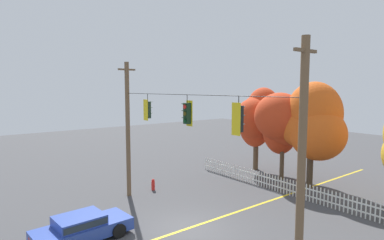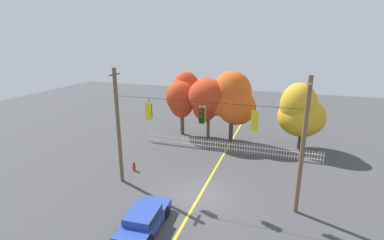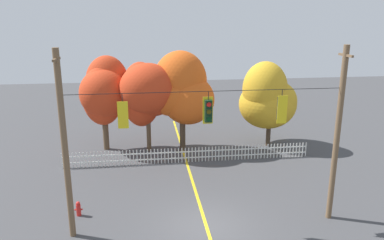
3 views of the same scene
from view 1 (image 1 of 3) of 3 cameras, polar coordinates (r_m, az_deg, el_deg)
The scene contains 12 objects.
ground at distance 15.83m, azimuth -0.93°, elevation -18.97°, with size 80.00×80.00×0.00m, color #424244.
lane_centerline_stripe at distance 15.83m, azimuth -0.93°, elevation -18.96°, with size 0.16×36.00×0.01m, color gold.
signal_support_span at distance 14.60m, azimuth -0.96°, elevation -3.89°, with size 12.19×1.10×8.19m.
traffic_signal_eastbound_side at distance 17.38m, azimuth -7.98°, elevation 1.84°, with size 0.43×0.38×1.44m.
traffic_signal_southbound_primary at distance 14.42m, azimuth -0.85°, elevation 1.20°, with size 0.43×0.38×1.44m.
traffic_signal_westbound_side at distance 12.01m, azimuth 8.32°, elevation 0.21°, with size 0.43×0.38×1.48m.
white_picket_fence at distance 20.97m, azimuth 17.22°, elevation -11.50°, with size 16.25×0.06×1.01m.
autumn_maple_near_fence at distance 26.12m, azimuth 11.68°, elevation 0.44°, with size 3.39×3.53×6.71m.
autumn_maple_mid at distance 23.85m, azimuth 16.02°, elevation -0.34°, with size 4.01×4.19×6.33m.
autumn_oak_far_east at distance 22.51m, azimuth 20.90°, elevation -0.69°, with size 4.82×3.65×7.07m.
parked_car at distance 15.32m, azimuth -19.19°, elevation -17.71°, with size 2.10×4.20×1.15m.
fire_hydrant at distance 21.27m, azimuth -7.01°, elevation -11.44°, with size 0.38×0.22×0.74m.
Camera 1 is at (11.52, -8.64, 6.59)m, focal length 29.67 mm.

